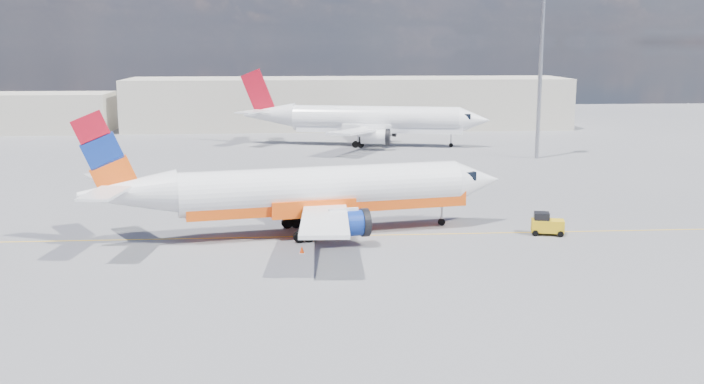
{
  "coord_description": "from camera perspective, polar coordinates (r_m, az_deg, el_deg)",
  "views": [
    {
      "loc": [
        -3.98,
        -51.35,
        13.62
      ],
      "look_at": [
        0.02,
        1.37,
        3.5
      ],
      "focal_mm": 40.0,
      "sensor_mm": 36.0,
      "label": 1
    }
  ],
  "objects": [
    {
      "name": "terminal_main",
      "position": [
        127.03,
        -0.28,
        6.5
      ],
      "size": [
        70.0,
        14.0,
        8.0
      ],
      "primitive_type": "cube",
      "color": "beige",
      "rests_on": "ground"
    },
    {
      "name": "traffic_cone",
      "position": [
        51.59,
        -3.66,
        -4.21
      ],
      "size": [
        0.37,
        0.37,
        0.51
      ],
      "color": "white",
      "rests_on": "ground"
    },
    {
      "name": "terminal_annex",
      "position": [
        130.42,
        -22.76,
        5.33
      ],
      "size": [
        26.0,
        10.0,
        6.0
      ],
      "primitive_type": "cube",
      "color": "beige",
      "rests_on": "ground"
    },
    {
      "name": "main_jet",
      "position": [
        56.04,
        -3.15,
        0.02
      ],
      "size": [
        31.05,
        23.98,
        9.37
      ],
      "rotation": [
        0.0,
        0.0,
        0.2
      ],
      "color": "white",
      "rests_on": "ground"
    },
    {
      "name": "taxi_line",
      "position": [
        56.17,
        -0.15,
        -3.19
      ],
      "size": [
        70.0,
        0.15,
        0.01
      ],
      "primitive_type": "cube",
      "color": "yellow",
      "rests_on": "ground"
    },
    {
      "name": "floodlight_mast",
      "position": [
        95.14,
        13.62,
        10.35
      ],
      "size": [
        1.62,
        1.62,
        22.2
      ],
      "color": "#94949C",
      "rests_on": "ground"
    },
    {
      "name": "ground",
      "position": [
        53.27,
        0.09,
        -3.98
      ],
      "size": [
        240.0,
        240.0,
        0.0
      ],
      "primitive_type": "plane",
      "color": "#5A5A5E",
      "rests_on": "ground"
    },
    {
      "name": "second_jet",
      "position": [
        104.81,
        1.16,
        5.23
      ],
      "size": [
        33.66,
        25.85,
        10.16
      ],
      "rotation": [
        0.0,
        0.0,
        -0.22
      ],
      "color": "white",
      "rests_on": "ground"
    },
    {
      "name": "gse_tug",
      "position": [
        58.01,
        13.96,
        -2.29
      ],
      "size": [
        2.51,
        1.88,
        1.63
      ],
      "rotation": [
        0.0,
        0.0,
        -0.24
      ],
      "color": "black",
      "rests_on": "ground"
    }
  ]
}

